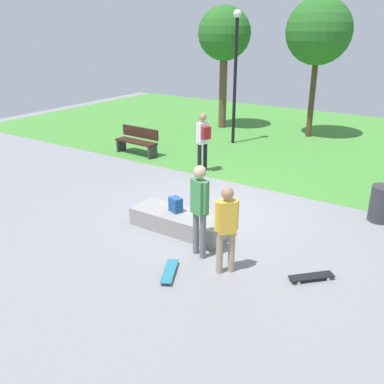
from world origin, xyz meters
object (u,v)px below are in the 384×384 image
object	(u,v)px
skater_performing_trick	(226,224)
skater_watching	(200,204)
tree_tall_oak	(224,35)
concrete_ledge	(180,222)
pedestrian_with_backpack	(203,137)
skateboard_spare	(311,276)
skateboard_by_ledge	(170,271)
lamp_post	(235,66)
trash_bin	(382,204)
tree_slender_maple	(319,32)
backpack_on_ledge	(176,205)
park_bench_near_lamppost	(138,140)

from	to	relation	value
skater_performing_trick	skater_watching	size ratio (longest dim) A/B	0.90
tree_tall_oak	skater_watching	bearing A→B (deg)	-62.49
concrete_ledge	skater_watching	bearing A→B (deg)	-36.19
skater_performing_trick	tree_tall_oak	world-z (taller)	tree_tall_oak
skater_watching	pedestrian_with_backpack	bearing A→B (deg)	121.42
concrete_ledge	skateboard_spare	xyz separation A→B (m)	(3.04, -0.33, -0.13)
skateboard_by_ledge	skater_watching	bearing A→B (deg)	85.21
skater_performing_trick	lamp_post	size ratio (longest dim) A/B	0.35
concrete_ledge	skater_performing_trick	xyz separation A→B (m)	(1.65, -0.93, 0.75)
trash_bin	lamp_post	bearing A→B (deg)	145.14
skater_watching	tree_slender_maple	bearing A→B (deg)	98.03
backpack_on_ledge	lamp_post	world-z (taller)	lamp_post
backpack_on_ledge	tree_tall_oak	world-z (taller)	tree_tall_oak
skateboard_spare	tree_tall_oak	distance (m)	12.55
tree_slender_maple	lamp_post	size ratio (longest dim) A/B	1.11
lamp_post	skater_performing_trick	bearing A→B (deg)	-62.46
backpack_on_ledge	skater_performing_trick	xyz separation A→B (m)	(1.78, -0.98, 0.40)
tree_slender_maple	trash_bin	world-z (taller)	tree_slender_maple
skater_performing_trick	pedestrian_with_backpack	xyz separation A→B (m)	(-3.36, 4.59, 0.12)
backpack_on_ledge	park_bench_near_lamppost	xyz separation A→B (m)	(-4.43, 3.96, -0.07)
backpack_on_ledge	tree_slender_maple	size ratio (longest dim) A/B	0.06
skater_watching	lamp_post	bearing A→B (deg)	114.08
pedestrian_with_backpack	skater_watching	bearing A→B (deg)	-58.58
skater_watching	lamp_post	distance (m)	8.73
skateboard_spare	trash_bin	size ratio (longest dim) A/B	0.86
backpack_on_ledge	park_bench_near_lamppost	bearing A→B (deg)	-21.06
skateboard_spare	lamp_post	xyz separation A→B (m)	(-5.59, 7.45, 2.73)
skateboard_by_ledge	tree_tall_oak	bearing A→B (deg)	115.26
concrete_ledge	backpack_on_ledge	world-z (taller)	backpack_on_ledge
skateboard_spare	tree_slender_maple	distance (m)	11.32
park_bench_near_lamppost	tree_tall_oak	size ratio (longest dim) A/B	0.33
skateboard_by_ledge	trash_bin	world-z (taller)	trash_bin
skateboard_by_ledge	pedestrian_with_backpack	xyz separation A→B (m)	(-2.58, 5.21, 1.01)
skateboard_spare	skateboard_by_ledge	bearing A→B (deg)	-150.49
tree_tall_oak	tree_slender_maple	size ratio (longest dim) A/B	0.95
skater_watching	park_bench_near_lamppost	world-z (taller)	skater_watching
backpack_on_ledge	concrete_ledge	bearing A→B (deg)	-176.95
backpack_on_ledge	skateboard_spare	distance (m)	3.23
skater_watching	tree_tall_oak	world-z (taller)	tree_tall_oak
skateboard_spare	trash_bin	xyz separation A→B (m)	(0.47, 3.23, 0.35)
skater_performing_trick	park_bench_near_lamppost	xyz separation A→B (m)	(-6.22, 4.94, -0.47)
skater_watching	skateboard_by_ledge	size ratio (longest dim) A/B	2.26
skater_performing_trick	park_bench_near_lamppost	bearing A→B (deg)	141.54
skater_performing_trick	skater_watching	bearing A→B (deg)	161.00
skater_performing_trick	skater_watching	distance (m)	0.76
tree_tall_oak	pedestrian_with_backpack	bearing A→B (deg)	-65.76
skater_performing_trick	backpack_on_ledge	bearing A→B (deg)	151.35
tree_tall_oak	lamp_post	size ratio (longest dim) A/B	1.06
backpack_on_ledge	tree_tall_oak	bearing A→B (deg)	-45.28
backpack_on_ledge	skateboard_spare	world-z (taller)	backpack_on_ledge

